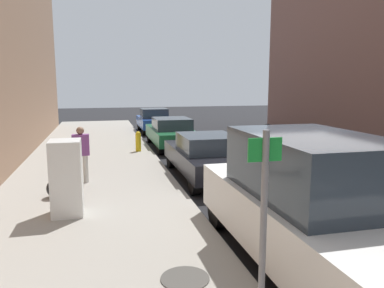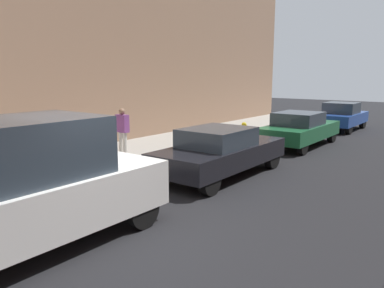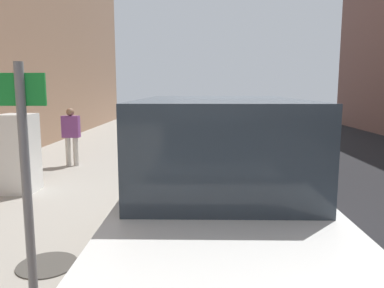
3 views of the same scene
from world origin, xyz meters
name	(u,v)px [view 1 (image 1 of 3)]	position (x,y,z in m)	size (l,w,h in m)	color
ground_plane	(297,232)	(0.00, 0.00, 0.00)	(80.00, 80.00, 0.00)	black
sidewalk_slab	(86,249)	(-4.05, 0.00, 0.09)	(4.74, 44.00, 0.18)	#9E998E
discarded_refrigerator	(67,178)	(-4.46, 1.64, 0.97)	(0.63, 0.70, 1.59)	white
manhole_cover	(185,278)	(-2.64, -1.55, 0.18)	(0.70, 0.70, 0.02)	#47443F
street_sign_post	(263,226)	(-2.14, -2.98, 1.47)	(0.36, 0.07, 2.29)	slate
fire_hydrant	(138,141)	(-2.26, 8.76, 0.59)	(0.22, 0.22, 0.82)	gold
trash_bag	(56,188)	(-4.83, 2.97, 0.40)	(0.45, 0.45, 0.45)	black
pedestrian_walking_far	(81,151)	(-4.27, 4.24, 1.07)	(0.45, 0.22, 1.57)	beige
parked_van_white	(310,203)	(-0.60, -1.36, 1.07)	(2.02, 5.11, 2.15)	silver
parked_sedan_dark	(206,155)	(-0.60, 4.55, 0.72)	(1.80, 4.50, 1.39)	black
parked_sedan_green	(171,132)	(-0.60, 10.31, 0.71)	(1.79, 4.45, 1.37)	#1E6038
parked_hatchback_blue	(154,120)	(-0.60, 15.99, 0.73)	(1.71, 3.83, 1.44)	#23479E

